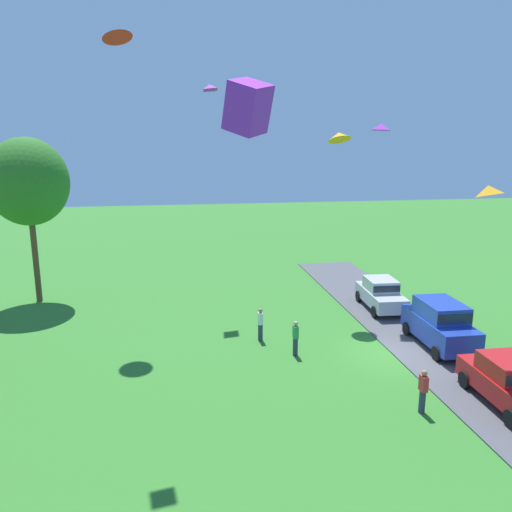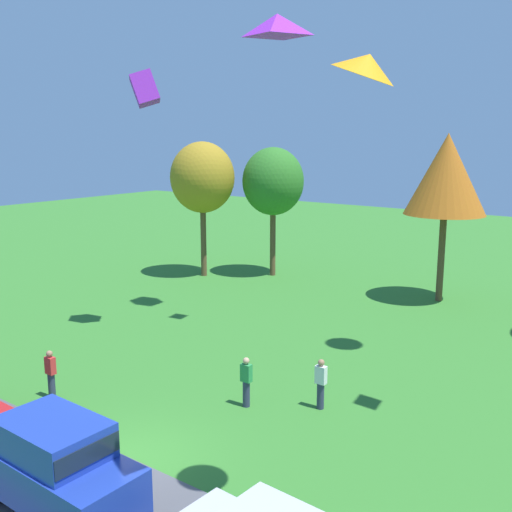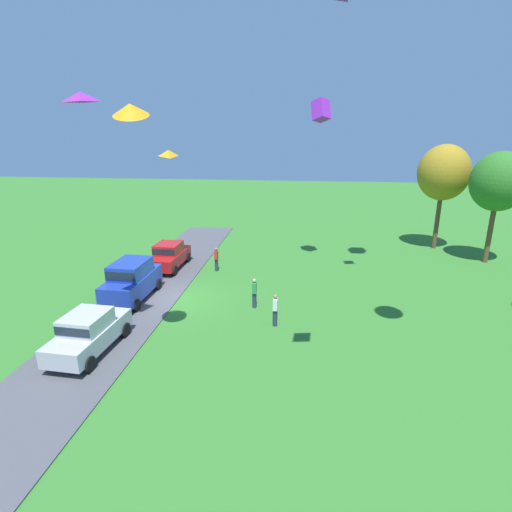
{
  "view_description": "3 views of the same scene",
  "coord_description": "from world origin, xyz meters",
  "px_view_note": "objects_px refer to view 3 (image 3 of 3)",
  "views": [
    {
      "loc": [
        -20.76,
        10.15,
        9.88
      ],
      "look_at": [
        0.15,
        6.63,
        5.01
      ],
      "focal_mm": 35.0,
      "sensor_mm": 36.0,
      "label": 1
    },
    {
      "loc": [
        11.81,
        -10.07,
        8.82
      ],
      "look_at": [
        -0.55,
        6.79,
        4.62
      ],
      "focal_mm": 42.0,
      "sensor_mm": 36.0,
      "label": 2
    },
    {
      "loc": [
        20.92,
        7.25,
        9.42
      ],
      "look_at": [
        0.7,
        4.77,
        3.05
      ],
      "focal_mm": 28.0,
      "sensor_mm": 36.0,
      "label": 3
    }
  ],
  "objects_px": {
    "car_suv_near_entrance": "(132,279)",
    "person_watching_sky": "(275,310)",
    "tree_far_right": "(499,182)",
    "kite_delta_trailing_tail": "(130,109)",
    "car_sedan_mid_row": "(88,331)",
    "person_beside_suv": "(254,293)",
    "tree_far_left": "(444,173)",
    "kite_diamond_over_trees": "(80,97)",
    "car_sedan_far_end": "(169,255)",
    "kite_diamond_high_right": "(169,153)",
    "person_on_lawn": "(216,259)",
    "kite_box_near_flag": "(321,110)"
  },
  "relations": [
    {
      "from": "person_beside_suv",
      "to": "tree_far_left",
      "type": "bearing_deg",
      "value": 135.27
    },
    {
      "from": "car_suv_near_entrance",
      "to": "person_on_lawn",
      "type": "height_order",
      "value": "car_suv_near_entrance"
    },
    {
      "from": "person_on_lawn",
      "to": "kite_diamond_high_right",
      "type": "bearing_deg",
      "value": -65.83
    },
    {
      "from": "car_suv_near_entrance",
      "to": "tree_far_right",
      "type": "bearing_deg",
      "value": 113.05
    },
    {
      "from": "kite_box_near_flag",
      "to": "person_beside_suv",
      "type": "bearing_deg",
      "value": -23.47
    },
    {
      "from": "car_sedan_far_end",
      "to": "kite_diamond_high_right",
      "type": "xyz_separation_m",
      "value": [
        1.23,
        0.85,
        7.09
      ]
    },
    {
      "from": "car_sedan_mid_row",
      "to": "person_beside_suv",
      "type": "relative_size",
      "value": 2.63
    },
    {
      "from": "person_watching_sky",
      "to": "kite_diamond_high_right",
      "type": "distance_m",
      "value": 12.27
    },
    {
      "from": "car_sedan_far_end",
      "to": "person_beside_suv",
      "type": "xyz_separation_m",
      "value": [
        5.83,
        6.86,
        -0.16
      ]
    },
    {
      "from": "car_sedan_far_end",
      "to": "kite_delta_trailing_tail",
      "type": "bearing_deg",
      "value": 14.99
    },
    {
      "from": "tree_far_left",
      "to": "kite_diamond_over_trees",
      "type": "bearing_deg",
      "value": -45.91
    },
    {
      "from": "kite_box_near_flag",
      "to": "kite_diamond_over_trees",
      "type": "xyz_separation_m",
      "value": [
        13.09,
        -9.36,
        -0.1
      ]
    },
    {
      "from": "car_sedan_far_end",
      "to": "tree_far_left",
      "type": "relative_size",
      "value": 0.52
    },
    {
      "from": "person_on_lawn",
      "to": "kite_diamond_over_trees",
      "type": "relative_size",
      "value": 1.67
    },
    {
      "from": "car_sedan_mid_row",
      "to": "person_on_lawn",
      "type": "relative_size",
      "value": 2.63
    },
    {
      "from": "person_watching_sky",
      "to": "kite_box_near_flag",
      "type": "distance_m",
      "value": 14.2
    },
    {
      "from": "kite_diamond_over_trees",
      "to": "kite_delta_trailing_tail",
      "type": "distance_m",
      "value": 2.31
    },
    {
      "from": "tree_far_left",
      "to": "kite_diamond_high_right",
      "type": "bearing_deg",
      "value": -65.08
    },
    {
      "from": "kite_delta_trailing_tail",
      "to": "kite_diamond_high_right",
      "type": "distance_m",
      "value": 10.83
    },
    {
      "from": "car_sedan_mid_row",
      "to": "person_on_lawn",
      "type": "bearing_deg",
      "value": 164.18
    },
    {
      "from": "car_sedan_far_end",
      "to": "tree_far_right",
      "type": "bearing_deg",
      "value": 100.68
    },
    {
      "from": "person_on_lawn",
      "to": "person_watching_sky",
      "type": "relative_size",
      "value": 1.0
    },
    {
      "from": "person_on_lawn",
      "to": "kite_delta_trailing_tail",
      "type": "distance_m",
      "value": 14.83
    },
    {
      "from": "tree_far_right",
      "to": "person_on_lawn",
      "type": "bearing_deg",
      "value": -77.31
    },
    {
      "from": "car_suv_near_entrance",
      "to": "person_watching_sky",
      "type": "bearing_deg",
      "value": 74.97
    },
    {
      "from": "person_on_lawn",
      "to": "kite_delta_trailing_tail",
      "type": "relative_size",
      "value": 1.31
    },
    {
      "from": "car_suv_near_entrance",
      "to": "kite_delta_trailing_tail",
      "type": "distance_m",
      "value": 11.25
    },
    {
      "from": "car_sedan_mid_row",
      "to": "person_watching_sky",
      "type": "relative_size",
      "value": 2.63
    },
    {
      "from": "car_suv_near_entrance",
      "to": "person_beside_suv",
      "type": "xyz_separation_m",
      "value": [
        0.22,
        7.18,
        -0.42
      ]
    },
    {
      "from": "car_sedan_mid_row",
      "to": "kite_diamond_high_right",
      "type": "distance_m",
      "value": 12.45
    },
    {
      "from": "person_watching_sky",
      "to": "kite_diamond_over_trees",
      "type": "distance_m",
      "value": 12.57
    },
    {
      "from": "kite_diamond_over_trees",
      "to": "kite_diamond_high_right",
      "type": "relative_size",
      "value": 1.1
    },
    {
      "from": "person_on_lawn",
      "to": "tree_far_right",
      "type": "relative_size",
      "value": 0.21
    },
    {
      "from": "car_sedan_mid_row",
      "to": "person_on_lawn",
      "type": "height_order",
      "value": "car_sedan_mid_row"
    },
    {
      "from": "person_watching_sky",
      "to": "kite_diamond_high_right",
      "type": "bearing_deg",
      "value": -132.34
    },
    {
      "from": "tree_far_left",
      "to": "kite_box_near_flag",
      "type": "relative_size",
      "value": 6.71
    },
    {
      "from": "car_sedan_far_end",
      "to": "person_on_lawn",
      "type": "height_order",
      "value": "car_sedan_far_end"
    },
    {
      "from": "kite_diamond_high_right",
      "to": "person_on_lawn",
      "type": "bearing_deg",
      "value": 114.17
    },
    {
      "from": "tree_far_left",
      "to": "tree_far_right",
      "type": "xyz_separation_m",
      "value": [
        3.5,
        2.7,
        -0.26
      ]
    },
    {
      "from": "kite_diamond_high_right",
      "to": "kite_diamond_over_trees",
      "type": "bearing_deg",
      "value": 0.46
    },
    {
      "from": "car_suv_near_entrance",
      "to": "kite_diamond_over_trees",
      "type": "distance_m",
      "value": 10.89
    },
    {
      "from": "person_on_lawn",
      "to": "person_watching_sky",
      "type": "bearing_deg",
      "value": 31.16
    },
    {
      "from": "kite_diamond_over_trees",
      "to": "kite_delta_trailing_tail",
      "type": "relative_size",
      "value": 0.79
    },
    {
      "from": "person_on_lawn",
      "to": "car_sedan_far_end",
      "type": "bearing_deg",
      "value": -91.23
    },
    {
      "from": "car_sedan_far_end",
      "to": "kite_diamond_over_trees",
      "type": "xyz_separation_m",
      "value": [
        11.02,
        0.93,
        9.62
      ]
    },
    {
      "from": "car_suv_near_entrance",
      "to": "kite_delta_trailing_tail",
      "type": "relative_size",
      "value": 3.56
    },
    {
      "from": "person_beside_suv",
      "to": "tree_far_left",
      "type": "height_order",
      "value": "tree_far_left"
    },
    {
      "from": "tree_far_left",
      "to": "kite_diamond_over_trees",
      "type": "xyz_separation_m",
      "value": [
        18.88,
        -19.49,
        4.41
      ]
    },
    {
      "from": "tree_far_left",
      "to": "person_on_lawn",
      "type": "bearing_deg",
      "value": -64.97
    },
    {
      "from": "tree_far_right",
      "to": "kite_delta_trailing_tail",
      "type": "relative_size",
      "value": 6.25
    }
  ]
}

